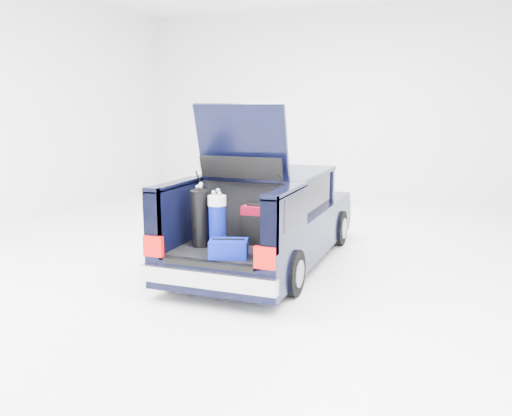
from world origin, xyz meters
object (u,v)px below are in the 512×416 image
at_px(car, 270,219).
at_px(blue_golf_bag, 217,222).
at_px(blue_duffel, 229,249).
at_px(black_golf_bag, 200,218).
at_px(red_suitcase, 254,225).

height_order(car, blue_golf_bag, car).
relative_size(blue_golf_bag, blue_duffel, 1.49).
bearing_deg(blue_duffel, black_golf_bag, 130.52).
distance_m(car, red_suitcase, 1.31).
distance_m(blue_golf_bag, blue_duffel, 0.51).
height_order(black_golf_bag, blue_golf_bag, black_golf_bag).
relative_size(car, blue_golf_bag, 5.84).
xyz_separation_m(car, blue_golf_bag, (-0.13, -1.68, 0.29)).
bearing_deg(red_suitcase, black_golf_bag, -152.19).
height_order(red_suitcase, black_golf_bag, black_golf_bag).
bearing_deg(red_suitcase, blue_duffel, -97.32).
bearing_deg(car, blue_duffel, -85.12).
height_order(car, blue_duffel, car).
relative_size(black_golf_bag, blue_golf_bag, 1.06).
bearing_deg(car, red_suitcase, -79.67).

